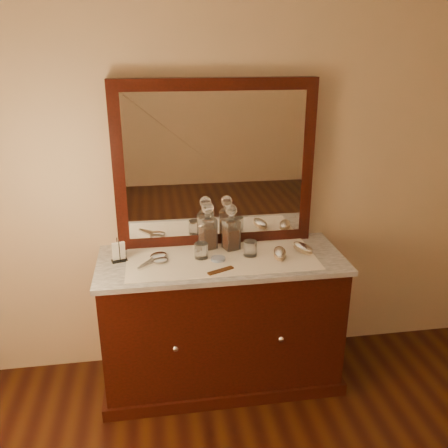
{
  "coord_description": "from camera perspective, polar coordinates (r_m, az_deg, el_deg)",
  "views": [
    {
      "loc": [
        -0.37,
        -0.53,
        2.01
      ],
      "look_at": [
        0.0,
        1.85,
        1.1
      ],
      "focal_mm": 37.68,
      "sensor_mm": 36.0,
      "label": 1
    }
  ],
  "objects": [
    {
      "name": "dresser_cabinet",
      "position": [
        2.98,
        -0.3,
        -11.84
      ],
      "size": [
        1.4,
        0.55,
        0.82
      ],
      "primitive_type": "cube",
      "color": "black",
      "rests_on": "floor"
    },
    {
      "name": "dresser_plinth",
      "position": [
        3.19,
        -0.29,
        -17.45
      ],
      "size": [
        1.46,
        0.59,
        0.08
      ],
      "primitive_type": "cube",
      "color": "black",
      "rests_on": "floor"
    },
    {
      "name": "knob_left",
      "position": [
        2.69,
        -5.9,
        -14.8
      ],
      "size": [
        0.04,
        0.04,
        0.04
      ],
      "primitive_type": "sphere",
      "color": "silver",
      "rests_on": "dresser_cabinet"
    },
    {
      "name": "knob_right",
      "position": [
        2.78,
        6.92,
        -13.66
      ],
      "size": [
        0.04,
        0.04,
        0.04
      ],
      "primitive_type": "sphere",
      "color": "silver",
      "rests_on": "dresser_cabinet"
    },
    {
      "name": "marble_top",
      "position": [
        2.77,
        -0.32,
        -4.41
      ],
      "size": [
        1.44,
        0.59,
        0.03
      ],
      "primitive_type": "cube",
      "color": "silver",
      "rests_on": "dresser_cabinet"
    },
    {
      "name": "mirror_frame",
      "position": [
        2.83,
        -1.09,
        7.2
      ],
      "size": [
        1.2,
        0.08,
        1.0
      ],
      "primitive_type": "cube",
      "color": "black",
      "rests_on": "marble_top"
    },
    {
      "name": "mirror_glass",
      "position": [
        2.8,
        -0.99,
        7.03
      ],
      "size": [
        1.06,
        0.01,
        0.86
      ],
      "primitive_type": "cube",
      "color": "white",
      "rests_on": "marble_top"
    },
    {
      "name": "lace_runner",
      "position": [
        2.74,
        -0.26,
        -4.26
      ],
      "size": [
        1.1,
        0.45,
        0.0
      ],
      "primitive_type": "cube",
      "color": "white",
      "rests_on": "marble_top"
    },
    {
      "name": "pin_dish",
      "position": [
        2.72,
        -0.71,
        -4.25
      ],
      "size": [
        0.09,
        0.09,
        0.01
      ],
      "primitive_type": "cylinder",
      "rotation": [
        0.0,
        0.0,
        -0.13
      ],
      "color": "white",
      "rests_on": "lace_runner"
    },
    {
      "name": "comb",
      "position": [
        2.6,
        -0.42,
        -5.66
      ],
      "size": [
        0.16,
        0.09,
        0.01
      ],
      "primitive_type": "cube",
      "rotation": [
        0.0,
        0.0,
        0.43
      ],
      "color": "brown",
      "rests_on": "lace_runner"
    },
    {
      "name": "napkin_rack",
      "position": [
        2.77,
        -12.65,
        -3.37
      ],
      "size": [
        0.1,
        0.08,
        0.14
      ],
      "color": "black",
      "rests_on": "marble_top"
    },
    {
      "name": "decanter_left",
      "position": [
        2.85,
        -1.98,
        -0.79
      ],
      "size": [
        0.11,
        0.11,
        0.3
      ],
      "color": "#8D4314",
      "rests_on": "lace_runner"
    },
    {
      "name": "decanter_right",
      "position": [
        2.84,
        0.87,
        -0.95
      ],
      "size": [
        0.11,
        0.11,
        0.28
      ],
      "color": "#8D4314",
      "rests_on": "lace_runner"
    },
    {
      "name": "brush_near",
      "position": [
        2.78,
        6.79,
        -3.57
      ],
      "size": [
        0.1,
        0.17,
        0.04
      ],
      "color": "tan",
      "rests_on": "lace_runner"
    },
    {
      "name": "brush_far",
      "position": [
        2.87,
        9.55,
        -2.9
      ],
      "size": [
        0.12,
        0.18,
        0.04
      ],
      "color": "tan",
      "rests_on": "lace_runner"
    },
    {
      "name": "hand_mirror_outer",
      "position": [
        2.77,
        -8.19,
        -3.95
      ],
      "size": [
        0.18,
        0.22,
        0.02
      ],
      "color": "silver",
      "rests_on": "lace_runner"
    },
    {
      "name": "hand_mirror_inner",
      "position": [
        2.72,
        -8.05,
        -4.49
      ],
      "size": [
        0.19,
        0.16,
        0.02
      ],
      "color": "silver",
      "rests_on": "lace_runner"
    },
    {
      "name": "tumblers",
      "position": [
        2.75,
        0.22,
        -3.11
      ],
      "size": [
        0.37,
        0.09,
        0.09
      ],
      "color": "white",
      "rests_on": "lace_runner"
    }
  ]
}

